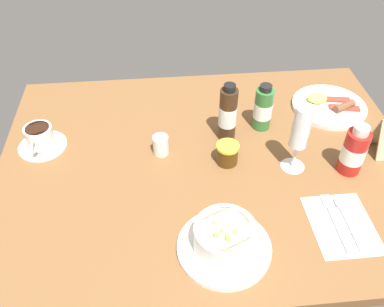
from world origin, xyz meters
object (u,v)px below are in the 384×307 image
creamer_jug (161,145)px  wine_glass (300,131)px  sauce_bottle_brown (228,114)px  coffee_cup (40,139)px  sauce_bottle_green (263,108)px  breakfast_plate (329,106)px  jam_jar (227,153)px  porridge_bowl (225,239)px  sauce_bottle_red (354,151)px  cutlery_setting (341,223)px

creamer_jug → wine_glass: size_ratio=0.31×
sauce_bottle_brown → coffee_cup: bearing=179.3°
sauce_bottle_green → breakfast_plate: size_ratio=0.63×
breakfast_plate → jam_jar: bearing=-149.5°
coffee_cup → sauce_bottle_brown: size_ratio=0.76×
porridge_bowl → sauce_bottle_red: 41.28cm
porridge_bowl → wine_glass: (21.55, 23.51, 8.46)cm
cutlery_setting → sauce_bottle_green: size_ratio=1.27×
porridge_bowl → sauce_bottle_green: sauce_bottle_green is taller
jam_jar → sauce_bottle_brown: sauce_bottle_brown is taller
creamer_jug → sauce_bottle_red: 49.11cm
sauce_bottle_green → breakfast_plate: 24.22cm
porridge_bowl → creamer_jug: (-12.28, 32.18, -0.75)cm
jam_jar → sauce_bottle_green: size_ratio=0.42×
breakfast_plate → coffee_cup: bearing=-173.4°
cutlery_setting → jam_jar: jam_jar is taller
sauce_bottle_brown → breakfast_plate: 35.56cm
porridge_bowl → sauce_bottle_red: sauce_bottle_red is taller
cutlery_setting → wine_glass: size_ratio=0.94×
wine_glass → creamer_jug: bearing=165.6°
cutlery_setting → coffee_cup: coffee_cup is taller
cutlery_setting → jam_jar: (-22.70, 22.66, 2.67)cm
wine_glass → sauce_bottle_green: size_ratio=1.34×
porridge_bowl → coffee_cup: 58.33cm
jam_jar → cutlery_setting: bearing=-44.9°
wine_glass → sauce_bottle_brown: bearing=138.3°
porridge_bowl → cutlery_setting: size_ratio=1.14×
wine_glass → breakfast_plate: wine_glass is taller
cutlery_setting → sauce_bottle_brown: size_ratio=1.03×
creamer_jug → sauce_bottle_green: (29.24, 8.55, 3.61)cm
wine_glass → sauce_bottle_brown: (-15.27, 13.58, -4.06)cm
cutlery_setting → creamer_jug: creamer_jug is taller
cutlery_setting → creamer_jug: size_ratio=3.01×
sauce_bottle_brown → jam_jar: bearing=-98.3°
cutlery_setting → sauce_bottle_red: (7.90, 16.73, 6.08)cm
wine_glass → breakfast_plate: 31.92cm
wine_glass → jam_jar: bearing=168.4°
porridge_bowl → sauce_bottle_red: (35.41, 21.03, 2.78)cm
creamer_jug → sauce_bottle_brown: size_ratio=0.34×
cutlery_setting → sauce_bottle_red: 19.48cm
sauce_bottle_red → breakfast_plate: sauce_bottle_red is taller
creamer_jug → sauce_bottle_green: 30.67cm
wine_glass → cutlery_setting: bearing=-72.8°
cutlery_setting → jam_jar: 32.18cm
sauce_bottle_green → breakfast_plate: bearing=16.5°
coffee_cup → creamer_jug: bearing=-9.7°
sauce_bottle_red → cutlery_setting: bearing=-115.3°
wine_glass → sauce_bottle_red: size_ratio=1.33×
wine_glass → sauce_bottle_green: wine_glass is taller
porridge_bowl → sauce_bottle_red: bearing=30.7°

